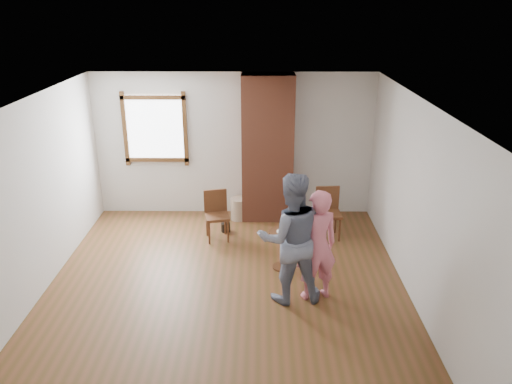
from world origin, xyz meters
TOP-DOWN VIEW (x-y plane):
  - ground at (0.00, 0.00)m, footprint 5.50×5.50m
  - room_shell at (-0.06, 0.61)m, footprint 5.04×5.52m
  - brick_chimney at (0.60, 2.50)m, footprint 0.90×0.50m
  - stoneware_crock at (0.09, 2.40)m, footprint 0.40×0.40m
  - dark_pot at (-0.12, 1.87)m, footprint 0.20×0.20m
  - dining_chair_left at (-0.25, 1.65)m, footprint 0.46×0.46m
  - dining_chair_right at (1.61, 1.73)m, footprint 0.42×0.42m
  - side_table at (0.80, 0.62)m, footprint 0.40×0.40m
  - cake_plate at (0.80, 0.62)m, footprint 0.18×0.18m
  - cake_slice at (0.81, 0.62)m, footprint 0.08×0.07m
  - man at (0.86, -0.17)m, footprint 0.95×0.78m
  - person_pink at (1.21, -0.14)m, footprint 0.64×0.51m

SIDE VIEW (x-z plane):
  - ground at x=0.00m, z-range 0.00..0.00m
  - dark_pot at x=-0.12m, z-range 0.00..0.16m
  - stoneware_crock at x=0.09m, z-range 0.00..0.40m
  - side_table at x=0.80m, z-range 0.10..0.70m
  - dining_chair_left at x=-0.25m, z-range 0.05..0.87m
  - dining_chair_right at x=1.61m, z-range 0.05..0.90m
  - cake_plate at x=0.80m, z-range 0.60..0.61m
  - cake_slice at x=0.81m, z-range 0.61..0.67m
  - person_pink at x=1.21m, z-range 0.00..1.54m
  - man at x=0.86m, z-range 0.00..1.78m
  - brick_chimney at x=0.60m, z-range 0.00..2.60m
  - room_shell at x=-0.06m, z-range 0.50..3.12m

